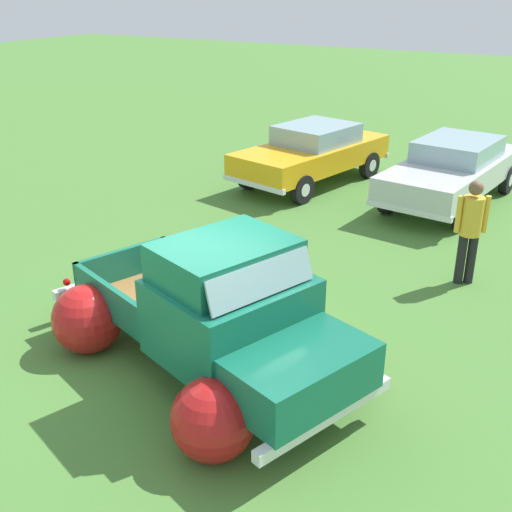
# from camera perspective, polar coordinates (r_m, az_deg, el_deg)

# --- Properties ---
(ground_plane) EXTENTS (80.00, 80.00, 0.00)m
(ground_plane) POSITION_cam_1_polar(r_m,az_deg,el_deg) (8.53, -4.90, -9.64)
(ground_plane) COLOR #477A33
(vintage_pickup_truck) EXTENTS (5.00, 3.84, 1.96)m
(vintage_pickup_truck) POSITION_cam_1_polar(r_m,az_deg,el_deg) (7.87, -3.41, -6.24)
(vintage_pickup_truck) COLOR black
(vintage_pickup_truck) RESTS_ON ground
(show_car_0) EXTENTS (2.69, 4.60, 1.43)m
(show_car_0) POSITION_cam_1_polar(r_m,az_deg,el_deg) (15.77, 5.11, 9.33)
(show_car_0) COLOR black
(show_car_0) RESTS_ON ground
(show_car_1) EXTENTS (2.34, 4.81, 1.43)m
(show_car_1) POSITION_cam_1_polar(r_m,az_deg,el_deg) (14.93, 17.34, 7.52)
(show_car_1) COLOR black
(show_car_1) RESTS_ON ground
(spectator_2) EXTENTS (0.50, 0.46, 1.77)m
(spectator_2) POSITION_cam_1_polar(r_m,az_deg,el_deg) (10.80, 18.79, 2.59)
(spectator_2) COLOR black
(spectator_2) RESTS_ON ground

